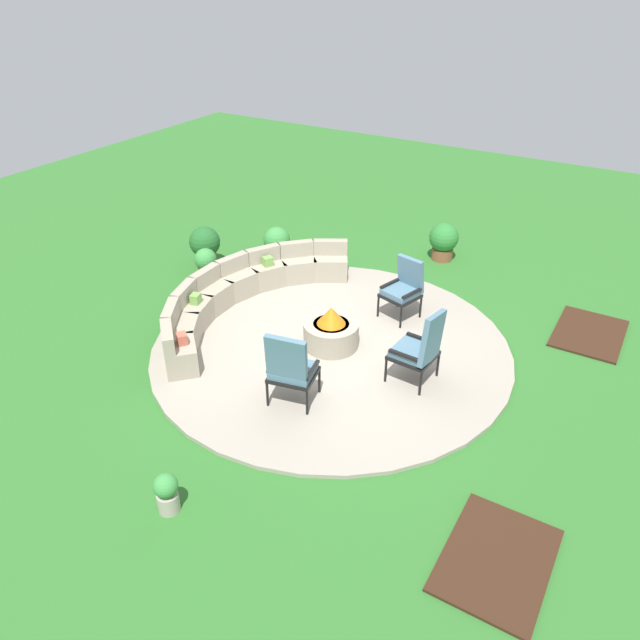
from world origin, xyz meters
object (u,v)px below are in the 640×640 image
at_px(potted_plant_2, 444,240).
at_px(potted_plant_4, 205,245).
at_px(potted_plant_1, 206,264).
at_px(lounge_chair_back_left, 404,287).
at_px(fire_pit, 331,331).
at_px(potted_plant_3, 277,242).
at_px(lounge_chair_front_right, 421,347).
at_px(potted_plant_0, 167,492).
at_px(curved_stone_bench, 241,293).
at_px(lounge_chair_front_left, 291,368).

bearing_deg(potted_plant_2, potted_plant_4, 124.82).
bearing_deg(potted_plant_1, lounge_chair_back_left, -79.20).
bearing_deg(fire_pit, potted_plant_3, 48.65).
xyz_separation_m(lounge_chair_front_right, potted_plant_0, (-3.54, 1.45, -0.36)).
xyz_separation_m(lounge_chair_back_left, potted_plant_4, (-0.14, 4.13, -0.16)).
distance_m(potted_plant_3, potted_plant_4, 1.41).
distance_m(fire_pit, potted_plant_1, 3.15).
bearing_deg(curved_stone_bench, potted_plant_0, -153.31).
relative_size(curved_stone_bench, potted_plant_0, 8.55).
bearing_deg(curved_stone_bench, potted_plant_4, 57.75).
relative_size(lounge_chair_front_left, potted_plant_1, 1.66).
xyz_separation_m(curved_stone_bench, potted_plant_3, (2.03, 0.65, 0.03)).
height_order(lounge_chair_front_right, lounge_chair_back_left, lounge_chair_front_right).
height_order(potted_plant_0, potted_plant_3, potted_plant_3).
distance_m(lounge_chair_front_left, potted_plant_1, 4.01).
xyz_separation_m(potted_plant_0, potted_plant_4, (4.97, 3.63, 0.17)).
height_order(fire_pit, potted_plant_3, fire_pit).
bearing_deg(potted_plant_4, lounge_chair_front_left, -126.00).
height_order(lounge_chair_back_left, potted_plant_3, lounge_chair_back_left).
bearing_deg(curved_stone_bench, fire_pit, -96.40).
xyz_separation_m(lounge_chair_back_left, potted_plant_0, (-5.11, 0.50, -0.33)).
relative_size(lounge_chair_back_left, potted_plant_1, 1.48).
relative_size(lounge_chair_front_left, lounge_chair_front_right, 0.98).
bearing_deg(potted_plant_0, lounge_chair_back_left, -5.55).
xyz_separation_m(curved_stone_bench, potted_plant_1, (0.50, 1.18, 0.04)).
bearing_deg(fire_pit, lounge_chair_front_right, -96.40).
bearing_deg(fire_pit, potted_plant_2, -4.37).
bearing_deg(lounge_chair_front_left, potted_plant_2, 77.32).
distance_m(lounge_chair_front_right, potted_plant_0, 3.84).
distance_m(potted_plant_2, potted_plant_4, 4.70).
bearing_deg(potted_plant_3, lounge_chair_front_left, -143.26).
bearing_deg(lounge_chair_back_left, lounge_chair_front_right, 137.49).
height_order(potted_plant_0, potted_plant_2, potted_plant_2).
xyz_separation_m(fire_pit, potted_plant_1, (0.71, 3.07, 0.07)).
distance_m(fire_pit, potted_plant_4, 3.78).
relative_size(curved_stone_bench, potted_plant_3, 6.43).
bearing_deg(potted_plant_0, potted_plant_3, 23.77).
distance_m(curved_stone_bench, potted_plant_2, 4.34).
xyz_separation_m(potted_plant_2, potted_plant_4, (-2.69, 3.86, 0.03)).
relative_size(lounge_chair_front_right, potted_plant_4, 1.44).
distance_m(lounge_chair_front_right, potted_plant_2, 4.30).
height_order(fire_pit, lounge_chair_front_left, lounge_chair_front_left).
height_order(curved_stone_bench, lounge_chair_back_left, lounge_chair_back_left).
distance_m(lounge_chair_front_right, potted_plant_4, 5.28).
bearing_deg(lounge_chair_front_right, potted_plant_2, 20.63).
bearing_deg(curved_stone_bench, potted_plant_3, 17.73).
xyz_separation_m(lounge_chair_front_left, potted_plant_1, (2.22, 3.33, -0.26)).
xyz_separation_m(fire_pit, curved_stone_bench, (0.21, 1.90, 0.02)).
bearing_deg(potted_plant_4, potted_plant_0, -143.82).
distance_m(lounge_chair_front_left, potted_plant_4, 4.72).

